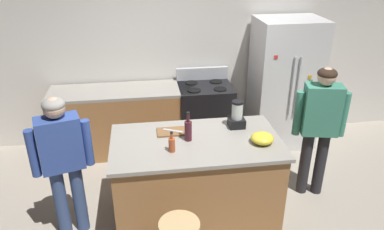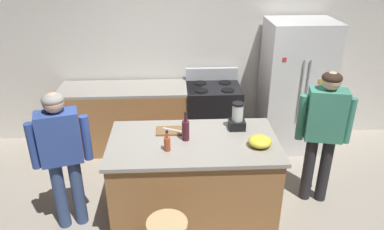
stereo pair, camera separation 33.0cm
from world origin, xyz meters
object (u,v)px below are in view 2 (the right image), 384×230
(refrigerator, at_px, (295,87))
(blender_appliance, at_px, (237,118))
(bottle_wine, at_px, (186,130))
(chef_knife, at_px, (172,130))
(stove_range, at_px, (213,116))
(cutting_board, at_px, (170,131))
(person_by_sink_right, at_px, (324,127))
(person_by_island_left, at_px, (61,150))
(bottle_cooking_sauce, at_px, (167,143))
(mixing_bowl, at_px, (260,141))
(kitchen_island, at_px, (193,179))

(refrigerator, distance_m, blender_appliance, 1.63)
(blender_appliance, distance_m, bottle_wine, 0.61)
(bottle_wine, relative_size, chef_knife, 1.44)
(stove_range, height_order, cutting_board, stove_range)
(refrigerator, xyz_separation_m, person_by_sink_right, (-0.07, -1.28, 0.03))
(refrigerator, height_order, person_by_island_left, refrigerator)
(blender_appliance, distance_m, chef_knife, 0.72)
(bottle_cooking_sauce, relative_size, chef_knife, 0.98)
(bottle_cooking_sauce, relative_size, mixing_bowl, 0.93)
(mixing_bowl, relative_size, cutting_board, 0.78)
(bottle_cooking_sauce, bearing_deg, chef_knife, 83.10)
(kitchen_island, xyz_separation_m, refrigerator, (1.52, 1.50, 0.46))
(blender_appliance, relative_size, bottle_wine, 0.96)
(stove_range, distance_m, person_by_island_left, 2.37)
(bottle_wine, xyz_separation_m, mixing_bowl, (0.73, -0.16, -0.06))
(chef_knife, bearing_deg, bottle_cooking_sauce, -71.21)
(person_by_sink_right, relative_size, cutting_board, 5.33)
(cutting_board, relative_size, chef_knife, 1.36)
(bottle_cooking_sauce, bearing_deg, kitchen_island, 33.75)
(stove_range, xyz_separation_m, bottle_cooking_sauce, (-0.63, -1.70, 0.54))
(person_by_island_left, relative_size, cutting_board, 5.14)
(refrigerator, height_order, stove_range, refrigerator)
(mixing_bowl, bearing_deg, blender_appliance, 113.40)
(stove_range, relative_size, mixing_bowl, 4.86)
(kitchen_island, bearing_deg, cutting_board, 138.79)
(blender_appliance, height_order, chef_knife, blender_appliance)
(bottle_cooking_sauce, xyz_separation_m, bottle_wine, (0.19, 0.20, 0.04))
(person_by_sink_right, relative_size, chef_knife, 7.27)
(person_by_sink_right, xyz_separation_m, bottle_wine, (-1.52, -0.19, 0.10))
(person_by_sink_right, height_order, bottle_wine, person_by_sink_right)
(kitchen_island, bearing_deg, mixing_bowl, -12.03)
(blender_appliance, distance_m, mixing_bowl, 0.43)
(stove_range, bearing_deg, bottle_wine, -106.49)
(bottle_wine, relative_size, cutting_board, 1.05)
(mixing_bowl, bearing_deg, cutting_board, 158.69)
(bottle_wine, bearing_deg, person_by_island_left, -175.15)
(kitchen_island, xyz_separation_m, mixing_bowl, (0.66, -0.14, 0.53))
(kitchen_island, height_order, person_by_sink_right, person_by_sink_right)
(bottle_cooking_sauce, xyz_separation_m, cutting_board, (0.03, 0.39, -0.07))
(blender_appliance, distance_m, bottle_cooking_sauce, 0.87)
(person_by_sink_right, distance_m, chef_knife, 1.67)
(person_by_island_left, relative_size, bottle_cooking_sauce, 7.14)
(stove_range, bearing_deg, kitchen_island, -103.47)
(bottle_wine, bearing_deg, mixing_bowl, -12.65)
(cutting_board, bearing_deg, refrigerator, 36.30)
(person_by_island_left, bearing_deg, bottle_cooking_sauce, -5.26)
(mixing_bowl, xyz_separation_m, cutting_board, (-0.89, 0.35, -0.04))
(bottle_wine, bearing_deg, chef_knife, 127.28)
(stove_range, relative_size, person_by_sink_right, 0.71)
(bottle_cooking_sauce, height_order, mixing_bowl, bottle_cooking_sauce)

